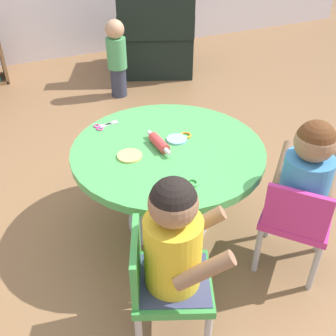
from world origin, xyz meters
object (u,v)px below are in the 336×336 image
at_px(child_chair_right, 296,219).
at_px(toddler_standing, 117,57).
at_px(seated_child_right, 307,174).
at_px(seated_child_left, 174,239).
at_px(child_chair_left, 163,282).
at_px(armchair_dark, 156,40).
at_px(craft_table, 168,165).
at_px(rolling_pin, 159,143).
at_px(craft_scissors, 103,126).

distance_m(child_chair_right, toddler_standing, 2.25).
bearing_deg(seated_child_right, seated_child_left, -171.27).
distance_m(child_chair_left, toddler_standing, 2.39).
relative_size(armchair_dark, toddler_standing, 1.39).
height_order(craft_table, child_chair_left, child_chair_left).
height_order(seated_child_left, child_chair_right, seated_child_left).
distance_m(seated_child_left, rolling_pin, 0.66).
bearing_deg(craft_scissors, toddler_standing, 68.49).
xyz_separation_m(craft_table, toddler_standing, (0.32, 1.72, -0.03)).
xyz_separation_m(seated_child_left, seated_child_right, (0.69, 0.11, 0.00)).
xyz_separation_m(craft_table, craft_scissors, (-0.23, 0.34, 0.11)).
relative_size(craft_table, armchair_dark, 1.02).
bearing_deg(craft_scissors, child_chair_left, -94.27).
relative_size(child_chair_left, seated_child_left, 1.05).
bearing_deg(craft_scissors, craft_table, -56.02).
height_order(child_chair_left, seated_child_left, seated_child_left).
distance_m(seated_child_right, toddler_standing, 2.23).
bearing_deg(child_chair_right, armchair_dark, 79.82).
bearing_deg(child_chair_right, seated_child_right, 40.22).
xyz_separation_m(child_chair_right, rolling_pin, (-0.44, 0.54, 0.22)).
distance_m(child_chair_left, seated_child_right, 0.76).
xyz_separation_m(child_chair_right, toddler_standing, (-0.08, 2.25, 0.05)).
distance_m(seated_child_right, armchair_dark, 2.70).
height_order(child_chair_right, armchair_dark, armchair_dark).
bearing_deg(rolling_pin, craft_table, -26.06).
distance_m(child_chair_left, seated_child_left, 0.23).
distance_m(armchair_dark, toddler_standing, 0.71).
height_order(craft_table, armchair_dark, armchair_dark).
distance_m(craft_table, seated_child_right, 0.67).
height_order(rolling_pin, craft_scissors, rolling_pin).
distance_m(craft_table, rolling_pin, 0.14).
xyz_separation_m(child_chair_left, armchair_dark, (1.17, 2.74, 0.00)).
relative_size(toddler_standing, craft_scissors, 4.83).
bearing_deg(craft_table, armchair_dark, 67.81).
xyz_separation_m(seated_child_right, toddler_standing, (-0.11, 2.22, -0.17)).
relative_size(child_chair_right, toddler_standing, 0.80).
bearing_deg(child_chair_right, craft_scissors, 125.97).
xyz_separation_m(child_chair_right, craft_scissors, (-0.62, 0.86, 0.20)).
xyz_separation_m(craft_table, armchair_dark, (0.88, 2.15, -0.08)).
bearing_deg(craft_scissors, seated_child_left, -91.98).
xyz_separation_m(seated_child_left, toddler_standing, (0.58, 2.33, -0.17)).
xyz_separation_m(child_chair_left, craft_scissors, (0.07, 0.92, 0.20)).
height_order(child_chair_right, toddler_standing, toddler_standing).
xyz_separation_m(craft_table, child_chair_right, (0.40, -0.52, -0.09)).
bearing_deg(toddler_standing, rolling_pin, -101.93).
xyz_separation_m(child_chair_right, seated_child_right, (0.03, 0.03, 0.23)).
bearing_deg(seated_child_right, craft_table, 130.67).
bearing_deg(child_chair_left, rolling_pin, 67.16).
bearing_deg(toddler_standing, child_chair_right, -88.03).
height_order(seated_child_left, rolling_pin, seated_child_left).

